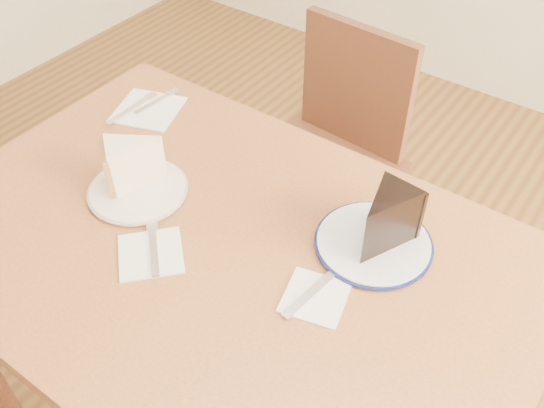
{
  "coord_description": "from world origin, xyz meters",
  "views": [
    {
      "loc": [
        0.54,
        -0.58,
        1.61
      ],
      "look_at": [
        0.04,
        0.11,
        0.8
      ],
      "focal_mm": 40.0,
      "sensor_mm": 36.0,
      "label": 1
    }
  ],
  "objects_px": {
    "table": "(224,279)",
    "chair_far": "(326,160)",
    "chocolate_cake": "(382,225)",
    "plate_cream": "(138,190)",
    "carrot_cake": "(138,163)",
    "plate_navy": "(373,244)"
  },
  "relations": [
    {
      "from": "plate_cream",
      "to": "chocolate_cake",
      "type": "height_order",
      "value": "chocolate_cake"
    },
    {
      "from": "carrot_cake",
      "to": "plate_cream",
      "type": "bearing_deg",
      "value": -24.05
    },
    {
      "from": "table",
      "to": "chair_far",
      "type": "relative_size",
      "value": 1.42
    },
    {
      "from": "plate_cream",
      "to": "plate_navy",
      "type": "height_order",
      "value": "same"
    },
    {
      "from": "plate_navy",
      "to": "chocolate_cake",
      "type": "bearing_deg",
      "value": -15.21
    },
    {
      "from": "chair_far",
      "to": "plate_cream",
      "type": "distance_m",
      "value": 0.69
    },
    {
      "from": "carrot_cake",
      "to": "chocolate_cake",
      "type": "xyz_separation_m",
      "value": [
        0.5,
        0.13,
        0.01
      ]
    },
    {
      "from": "plate_cream",
      "to": "plate_navy",
      "type": "bearing_deg",
      "value": 18.07
    },
    {
      "from": "plate_cream",
      "to": "carrot_cake",
      "type": "relative_size",
      "value": 1.76
    },
    {
      "from": "plate_navy",
      "to": "chocolate_cake",
      "type": "xyz_separation_m",
      "value": [
        0.01,
        -0.0,
        0.06
      ]
    },
    {
      "from": "plate_cream",
      "to": "carrot_cake",
      "type": "distance_m",
      "value": 0.06
    },
    {
      "from": "table",
      "to": "carrot_cake",
      "type": "xyz_separation_m",
      "value": [
        -0.25,
        0.04,
        0.16
      ]
    },
    {
      "from": "table",
      "to": "plate_navy",
      "type": "xyz_separation_m",
      "value": [
        0.24,
        0.17,
        0.1
      ]
    },
    {
      "from": "table",
      "to": "chocolate_cake",
      "type": "bearing_deg",
      "value": 33.98
    },
    {
      "from": "table",
      "to": "plate_navy",
      "type": "relative_size",
      "value": 5.55
    },
    {
      "from": "chair_far",
      "to": "plate_navy",
      "type": "height_order",
      "value": "chair_far"
    },
    {
      "from": "plate_cream",
      "to": "chocolate_cake",
      "type": "relative_size",
      "value": 1.61
    },
    {
      "from": "carrot_cake",
      "to": "chocolate_cake",
      "type": "height_order",
      "value": "chocolate_cake"
    },
    {
      "from": "plate_cream",
      "to": "plate_navy",
      "type": "relative_size",
      "value": 0.92
    },
    {
      "from": "chair_far",
      "to": "plate_cream",
      "type": "relative_size",
      "value": 4.23
    },
    {
      "from": "carrot_cake",
      "to": "table",
      "type": "bearing_deg",
      "value": 29.5
    },
    {
      "from": "chocolate_cake",
      "to": "chair_far",
      "type": "bearing_deg",
      "value": -45.06
    }
  ]
}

